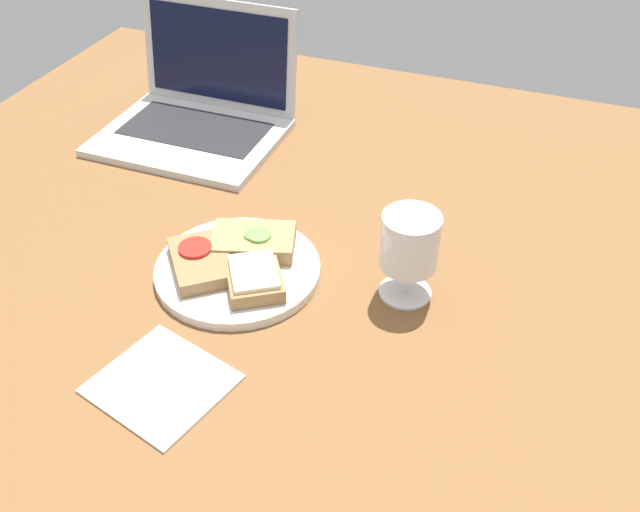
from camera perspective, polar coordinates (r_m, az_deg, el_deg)
The scene contains 8 objects.
wooden_table at distance 106.74cm, azimuth -4.72°, elevation -0.73°, with size 140.00×140.00×3.00cm, color brown.
plate at distance 102.75cm, azimuth -6.59°, elevation -1.11°, with size 23.72×23.72×1.45cm, color silver.
sandwich_with_cheese at distance 98.02cm, azimuth -5.28°, elevation -1.76°, with size 11.20×11.79×2.78cm.
sandwich_with_cucumber at distance 104.72cm, azimuth -5.26°, elevation 1.29°, with size 13.81×11.10×2.91cm.
sandwich_with_tomato at distance 102.08cm, azimuth -9.49°, elevation -0.40°, with size 13.35×13.88×2.65cm.
wine_glass at distance 94.66cm, azimuth 7.16°, elevation 0.82°, with size 7.87×7.87×13.06cm.
laptop at distance 137.46cm, azimuth -9.61°, elevation 11.51°, with size 32.27×28.04×21.45cm.
napkin at distance 89.64cm, azimuth -12.56°, elevation -9.95°, with size 14.93×13.81×0.40cm, color white.
Camera 1 is at (37.48, -73.35, 69.39)cm, focal length 40.00 mm.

